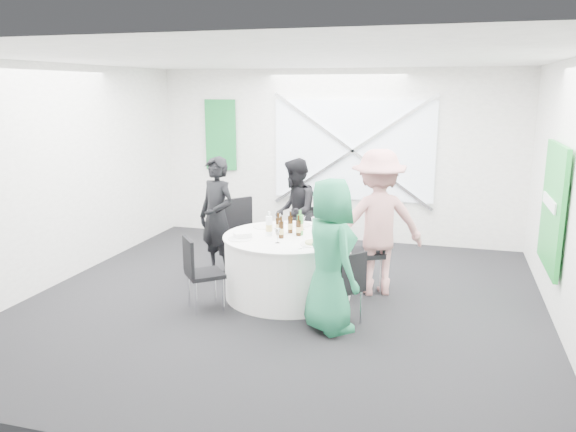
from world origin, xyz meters
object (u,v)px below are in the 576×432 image
(banquet_table, at_px, (288,266))
(clear_water_bottle, at_px, (269,226))
(green_water_bottle, at_px, (300,225))
(person_woman_pink, at_px, (377,223))
(person_man_back_left, at_px, (217,217))
(person_woman_green, at_px, (330,256))
(chair_back_right, at_px, (370,244))
(person_man_back, at_px, (295,212))
(chair_back_left, at_px, (243,230))
(chair_back, at_px, (308,233))
(chair_front_right, at_px, (346,283))
(chair_front_left, at_px, (198,268))

(banquet_table, xyz_separation_m, clear_water_bottle, (-0.22, -0.06, 0.50))
(banquet_table, distance_m, green_water_bottle, 0.52)
(person_woman_pink, xyz_separation_m, clear_water_bottle, (-1.23, -0.46, -0.02))
(person_man_back_left, xyz_separation_m, clear_water_bottle, (0.91, -0.55, 0.07))
(green_water_bottle, bearing_deg, clear_water_bottle, -160.00)
(person_woman_pink, relative_size, person_woman_green, 1.11)
(chair_back_right, distance_m, person_woman_green, 1.31)
(person_man_back_left, relative_size, clear_water_bottle, 5.45)
(person_man_back, distance_m, clear_water_bottle, 1.30)
(chair_back_left, distance_m, person_woman_green, 2.15)
(banquet_table, xyz_separation_m, person_woman_pink, (1.01, 0.41, 0.51))
(chair_back, bearing_deg, chair_back_right, -40.48)
(chair_front_right, bearing_deg, green_water_bottle, -97.63)
(chair_back_right, distance_m, person_woman_pink, 0.31)
(chair_back, distance_m, green_water_bottle, 1.22)
(person_man_back_left, distance_m, person_woman_pink, 2.15)
(chair_back_left, distance_m, person_man_back_left, 0.40)
(banquet_table, height_order, chair_back_right, chair_back_right)
(person_man_back, bearing_deg, person_woman_green, 12.96)
(chair_back, bearing_deg, clear_water_bottle, -99.99)
(banquet_table, relative_size, person_woman_green, 0.97)
(chair_back, bearing_deg, green_water_bottle, -83.33)
(banquet_table, bearing_deg, chair_back, 92.49)
(chair_back_left, distance_m, green_water_bottle, 1.18)
(person_woman_green, height_order, green_water_bottle, person_woman_green)
(chair_back_right, bearing_deg, clear_water_bottle, -91.92)
(chair_front_left, distance_m, person_woman_green, 1.57)
(chair_back_right, bearing_deg, chair_front_left, -82.38)
(person_man_back_left, relative_size, green_water_bottle, 5.28)
(chair_front_right, bearing_deg, chair_back_left, -90.28)
(chair_back_left, distance_m, person_man_back, 0.82)
(chair_back_left, bearing_deg, person_man_back, -7.18)
(person_woman_green, bearing_deg, chair_back_right, -50.39)
(banquet_table, distance_m, chair_back, 1.21)
(chair_back, distance_m, chair_front_right, 2.07)
(chair_front_right, distance_m, clear_water_bottle, 1.28)
(chair_back_right, relative_size, green_water_bottle, 3.33)
(chair_front_left, xyz_separation_m, person_man_back_left, (-0.28, 1.21, 0.31))
(banquet_table, distance_m, person_man_back_left, 1.30)
(chair_back_right, bearing_deg, person_man_back_left, -117.05)
(chair_front_right, relative_size, person_man_back, 0.53)
(chair_front_right, height_order, person_woman_pink, person_woman_pink)
(chair_back_left, bearing_deg, chair_front_right, -89.72)
(chair_back, bearing_deg, chair_front_right, -67.08)
(person_man_back, height_order, clear_water_bottle, person_man_back)
(person_man_back_left, bearing_deg, person_woman_pink, 21.22)
(chair_front_right, height_order, clear_water_bottle, clear_water_bottle)
(person_man_back_left, distance_m, person_man_back, 1.15)
(person_man_back, xyz_separation_m, clear_water_bottle, (0.04, -1.30, 0.11))
(person_man_back_left, xyz_separation_m, person_woman_pink, (2.14, -0.09, 0.09))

